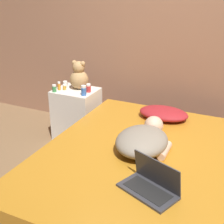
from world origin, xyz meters
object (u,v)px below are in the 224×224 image
(laptop, at_px, (151,184))
(teddy_bear, at_px, (79,77))
(bottle_white, at_px, (65,85))
(bottle_amber, at_px, (64,87))
(bottle_red, at_px, (88,88))
(person_lying, at_px, (144,139))
(bottle_green, at_px, (54,88))
(pillow, at_px, (164,113))
(bottle_blue, at_px, (84,91))
(bottle_orange, at_px, (59,86))

(laptop, xyz_separation_m, teddy_bear, (-1.22, 1.21, 0.20))
(bottle_white, bearing_deg, bottle_amber, -65.68)
(laptop, relative_size, bottle_red, 4.58)
(teddy_bear, relative_size, bottle_white, 4.01)
(person_lying, xyz_separation_m, bottle_green, (-1.18, 0.54, 0.07))
(pillow, xyz_separation_m, person_lying, (0.03, -0.62, 0.03))
(bottle_green, bearing_deg, pillow, 3.91)
(bottle_red, xyz_separation_m, bottle_green, (-0.33, -0.15, -0.01))
(bottle_blue, xyz_separation_m, bottle_orange, (-0.32, 0.04, -0.01))
(laptop, height_order, bottle_amber, laptop)
(pillow, bearing_deg, teddy_bear, 172.63)
(bottle_green, bearing_deg, person_lying, -24.50)
(bottle_red, bearing_deg, person_lying, -38.63)
(bottle_red, bearing_deg, laptop, -47.05)
(pillow, bearing_deg, bottle_blue, -177.03)
(laptop, relative_size, teddy_bear, 1.32)
(teddy_bear, distance_m, bottle_orange, 0.23)
(person_lying, bearing_deg, bottle_white, 147.59)
(bottle_blue, bearing_deg, bottle_white, 157.97)
(person_lying, xyz_separation_m, bottle_orange, (-1.17, 0.61, 0.08))
(bottle_white, xyz_separation_m, bottle_green, (-0.03, -0.16, 0.00))
(pillow, xyz_separation_m, bottle_white, (-1.12, 0.08, 0.10))
(person_lying, distance_m, bottle_blue, 1.03)
(person_lying, bearing_deg, bottle_blue, 144.74)
(bottle_white, bearing_deg, bottle_orange, -105.00)
(bottle_blue, bearing_deg, laptop, -44.35)
(bottle_orange, bearing_deg, bottle_red, 13.10)
(bottle_amber, relative_size, bottle_green, 0.77)
(bottle_green, xyz_separation_m, bottle_orange, (0.01, 0.07, 0.01))
(bottle_blue, distance_m, bottle_green, 0.33)
(person_lying, distance_m, teddy_bear, 1.26)
(laptop, height_order, bottle_green, laptop)
(bottle_red, distance_m, bottle_blue, 0.11)
(bottle_red, distance_m, bottle_green, 0.36)
(laptop, distance_m, bottle_amber, 1.74)
(teddy_bear, relative_size, bottle_green, 3.94)
(pillow, xyz_separation_m, laptop, (0.24, -1.08, -0.00))
(person_lying, distance_m, bottle_red, 1.10)
(bottle_white, height_order, bottle_green, bottle_green)
(bottle_green, bearing_deg, bottle_white, 77.88)
(teddy_bear, xyz_separation_m, bottle_red, (0.15, -0.06, -0.09))
(bottle_amber, bearing_deg, laptop, -39.58)
(teddy_bear, bearing_deg, laptop, -44.85)
(bottle_amber, relative_size, bottle_orange, 0.66)
(pillow, bearing_deg, bottle_orange, -179.67)
(bottle_white, relative_size, bottle_blue, 0.73)
(bottle_red, xyz_separation_m, bottle_amber, (-0.27, -0.04, -0.01))
(laptop, bearing_deg, teddy_bear, 157.12)
(laptop, bearing_deg, pillow, 124.47)
(pillow, xyz_separation_m, bottle_amber, (-1.10, 0.02, 0.09))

